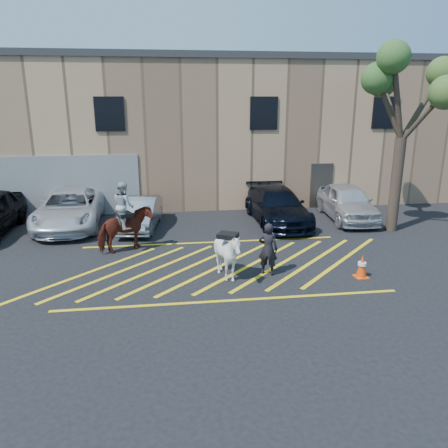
{
  "coord_description": "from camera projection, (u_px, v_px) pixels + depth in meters",
  "views": [
    {
      "loc": [
        -1.61,
        -13.49,
        5.34
      ],
      "look_at": [
        0.23,
        0.2,
        1.3
      ],
      "focal_mm": 35.0,
      "sensor_mm": 36.0,
      "label": 1
    }
  ],
  "objects": [
    {
      "name": "tree",
      "position": [
        406.0,
        87.0,
        16.56
      ],
      "size": [
        3.99,
        4.37,
        7.31
      ],
      "color": "#443529",
      "rests_on": "ground"
    },
    {
      "name": "car_white_suv",
      "position": [
        347.0,
        202.0,
        19.64
      ],
      "size": [
        2.17,
        4.72,
        1.57
      ],
      "primitive_type": "imported",
      "rotation": [
        0.0,
        0.0,
        -0.07
      ],
      "color": "silver",
      "rests_on": "ground"
    },
    {
      "name": "car_blue_suv",
      "position": [
        277.0,
        206.0,
        19.07
      ],
      "size": [
        2.25,
        5.22,
        1.5
      ],
      "primitive_type": "imported",
      "rotation": [
        0.0,
        0.0,
        0.03
      ],
      "color": "black",
      "rests_on": "ground"
    },
    {
      "name": "car_white_pickup",
      "position": [
        70.0,
        209.0,
        18.52
      ],
      "size": [
        2.73,
        5.59,
        1.53
      ],
      "primitive_type": "imported",
      "rotation": [
        0.0,
        0.0,
        0.03
      ],
      "color": "silver",
      "rests_on": "ground"
    },
    {
      "name": "saddled_white",
      "position": [
        228.0,
        255.0,
        13.08
      ],
      "size": [
        1.78,
        1.84,
        1.56
      ],
      "color": "white",
      "rests_on": "ground"
    },
    {
      "name": "handler",
      "position": [
        268.0,
        249.0,
        13.42
      ],
      "size": [
        0.72,
        0.63,
        1.66
      ],
      "primitive_type": "imported",
      "rotation": [
        0.0,
        0.0,
        2.68
      ],
      "color": "black",
      "rests_on": "ground"
    },
    {
      "name": "hatching_zone",
      "position": [
        219.0,
        266.0,
        14.25
      ],
      "size": [
        12.6,
        5.12,
        0.01
      ],
      "color": "yellow",
      "rests_on": "ground"
    },
    {
      "name": "ground",
      "position": [
        218.0,
        263.0,
        14.54
      ],
      "size": [
        90.0,
        90.0,
        0.0
      ],
      "primitive_type": "plane",
      "color": "black",
      "rests_on": "ground"
    },
    {
      "name": "warehouse",
      "position": [
        192.0,
        127.0,
        24.92
      ],
      "size": [
        32.42,
        10.2,
        7.3
      ],
      "color": "tan",
      "rests_on": "ground"
    },
    {
      "name": "mounted_bay",
      "position": [
        125.0,
        224.0,
        15.39
      ],
      "size": [
        2.1,
        1.66,
        2.53
      ],
      "color": "#5D2216",
      "rests_on": "ground"
    },
    {
      "name": "traffic_cone",
      "position": [
        362.0,
        266.0,
        13.32
      ],
      "size": [
        0.41,
        0.41,
        0.73
      ],
      "color": "#FA5C0A",
      "rests_on": "ground"
    },
    {
      "name": "car_silver_sedan",
      "position": [
        140.0,
        213.0,
        18.27
      ],
      "size": [
        1.85,
        4.02,
        1.28
      ],
      "primitive_type": "imported",
      "rotation": [
        0.0,
        0.0,
        -0.13
      ],
      "color": "#90969E",
      "rests_on": "ground"
    }
  ]
}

